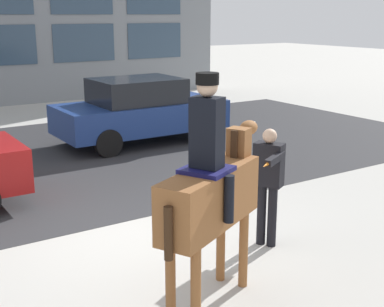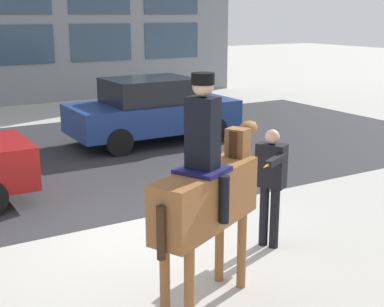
{
  "view_description": "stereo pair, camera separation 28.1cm",
  "coord_description": "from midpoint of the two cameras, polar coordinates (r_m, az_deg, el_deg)",
  "views": [
    {
      "loc": [
        -3.22,
        -6.77,
        3.21
      ],
      "look_at": [
        0.29,
        -1.36,
        1.53
      ],
      "focal_mm": 50.0,
      "sensor_mm": 36.0,
      "label": 1
    },
    {
      "loc": [
        -2.98,
        -6.92,
        3.21
      ],
      "look_at": [
        0.29,
        -1.36,
        1.53
      ],
      "focal_mm": 50.0,
      "sensor_mm": 36.0,
      "label": 2
    }
  ],
  "objects": [
    {
      "name": "ground_plane",
      "position": [
        8.17,
        -7.97,
        -8.66
      ],
      "size": [
        80.0,
        80.0,
        0.0
      ],
      "primitive_type": "plane",
      "color": "#B2AFA8"
    },
    {
      "name": "road_surface",
      "position": [
        12.42,
        -17.36,
        -1.0
      ],
      "size": [
        20.92,
        8.5,
        0.01
      ],
      "color": "#2D2D30",
      "rests_on": "ground_plane"
    },
    {
      "name": "mounted_horse_lead",
      "position": [
        5.83,
        0.7,
        -4.04
      ],
      "size": [
        1.84,
        1.13,
        2.64
      ],
      "rotation": [
        0.0,
        0.0,
        0.46
      ],
      "color": "brown",
      "rests_on": "ground_plane"
    },
    {
      "name": "pedestrian_bystander",
      "position": [
        7.48,
        7.09,
        -2.63
      ],
      "size": [
        0.74,
        0.75,
        1.7
      ],
      "rotation": [
        0.0,
        0.0,
        -2.64
      ],
      "color": "black",
      "rests_on": "ground_plane"
    },
    {
      "name": "street_car_far_lane",
      "position": [
        13.72,
        -6.17,
        4.62
      ],
      "size": [
        4.27,
        1.97,
        1.65
      ],
      "color": "navy",
      "rests_on": "ground_plane"
    }
  ]
}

